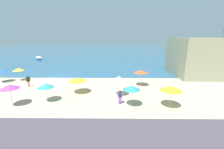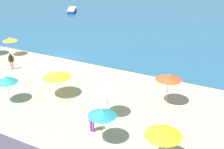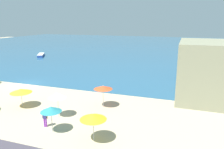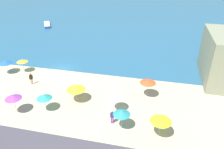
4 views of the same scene
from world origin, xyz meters
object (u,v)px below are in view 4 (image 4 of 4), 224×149
beach_umbrella_11 (44,97)px  skiff_nearshore (47,25)px  beach_umbrella_10 (13,97)px  beach_umbrella_0 (148,82)px  bather_0 (112,116)px  beach_umbrella_7 (161,119)px  beach_umbrella_8 (76,88)px  beach_umbrella_9 (22,61)px  bather_1 (31,78)px  beach_umbrella_12 (6,62)px  beach_umbrella_1 (116,95)px  beach_umbrella_6 (122,113)px

beach_umbrella_11 → skiff_nearshore: beach_umbrella_11 is taller
beach_umbrella_10 → skiff_nearshore: (-14.34, 34.98, -1.84)m
beach_umbrella_0 → bather_0: size_ratio=1.46×
beach_umbrella_7 → skiff_nearshore: (-31.10, 35.09, -1.76)m
beach_umbrella_8 → beach_umbrella_10: bearing=-147.5°
beach_umbrella_7 → beach_umbrella_0: bearing=105.1°
beach_umbrella_9 → beach_umbrella_11: (8.38, -8.44, 0.01)m
beach_umbrella_7 → bather_1: (-18.51, 6.47, -1.13)m
beach_umbrella_8 → beach_umbrella_9: size_ratio=1.07×
beach_umbrella_12 → skiff_nearshore: bearing=104.7°
beach_umbrella_8 → beach_umbrella_11: size_ratio=1.04×
beach_umbrella_7 → beach_umbrella_12: beach_umbrella_7 is taller
beach_umbrella_0 → beach_umbrella_11: bearing=-153.8°
beach_umbrella_8 → beach_umbrella_10: beach_umbrella_10 is taller
beach_umbrella_10 → bather_0: bearing=3.4°
beach_umbrella_0 → bather_1: (-16.62, -0.55, -1.28)m
beach_umbrella_9 → beach_umbrella_11: beach_umbrella_11 is taller
bather_1 → beach_umbrella_0: bearing=1.9°
bather_1 → beach_umbrella_8: bearing=-17.1°
beach_umbrella_0 → bather_0: bearing=-117.8°
beach_umbrella_10 → bather_1: (-1.76, 6.36, -1.21)m
beach_umbrella_1 → bather_0: beach_umbrella_1 is taller
beach_umbrella_7 → beach_umbrella_8: bearing=159.2°
beach_umbrella_11 → skiff_nearshore: bearing=117.5°
beach_umbrella_1 → beach_umbrella_12: (-18.93, 5.69, -0.39)m
beach_umbrella_7 → bather_0: beach_umbrella_7 is taller
beach_umbrella_10 → beach_umbrella_11: bearing=20.2°
beach_umbrella_7 → beach_umbrella_1: bearing=149.4°
beach_umbrella_0 → beach_umbrella_10: size_ratio=1.01×
beach_umbrella_0 → beach_umbrella_12: size_ratio=1.16×
beach_umbrella_6 → beach_umbrella_8: beach_umbrella_6 is taller
beach_umbrella_9 → bather_1: beach_umbrella_9 is taller
beach_umbrella_7 → bather_0: bearing=171.4°
beach_umbrella_10 → skiff_nearshore: size_ratio=0.44×
beach_umbrella_1 → beach_umbrella_12: 19.77m
beach_umbrella_7 → beach_umbrella_11: bearing=174.5°
beach_umbrella_11 → bather_0: 8.40m
beach_umbrella_8 → skiff_nearshore: beach_umbrella_8 is taller
beach_umbrella_12 → bather_1: beach_umbrella_12 is taller
beach_umbrella_10 → beach_umbrella_9: bearing=118.0°
bather_1 → skiff_nearshore: (-12.59, 28.62, -0.63)m
skiff_nearshore → beach_umbrella_1: bearing=-51.1°
beach_umbrella_7 → bather_1: 19.64m
beach_umbrella_11 → skiff_nearshore: size_ratio=0.41×
beach_umbrella_1 → bather_0: 2.66m
beach_umbrella_6 → beach_umbrella_1: bearing=112.7°
beach_umbrella_6 → beach_umbrella_8: 7.60m
bather_0 → bather_1: bather_1 is taller
beach_umbrella_0 → beach_umbrella_10: bearing=-155.1°
beach_umbrella_11 → beach_umbrella_10: bearing=-159.8°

